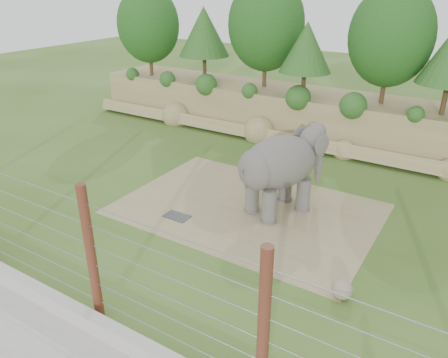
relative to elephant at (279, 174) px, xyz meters
The scene contains 8 objects.
ground 4.15m from the elephant, 114.45° to the right, with size 90.00×90.00×0.00m, color #395C1B.
back_embankment 9.55m from the elephant, 96.13° to the left, with size 30.00×5.52×8.77m.
dirt_patch 2.01m from the elephant, 156.40° to the right, with size 10.00×7.00×0.02m, color #9B8760.
drain_grate 4.30m from the elephant, 140.94° to the right, with size 1.00×0.60×0.03m, color #262628.
elephant is the anchor object (origin of this frame).
stone_ball 5.56m from the elephant, 44.27° to the right, with size 0.61×0.61×0.61m, color gray.
retaining_wall 8.73m from the elephant, 100.55° to the right, with size 26.00×0.35×0.50m, color #B4B0A8.
barrier_fence 8.13m from the elephant, 101.20° to the right, with size 20.26×0.26×4.00m.
Camera 1 is at (7.90, -10.66, 8.48)m, focal length 35.00 mm.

